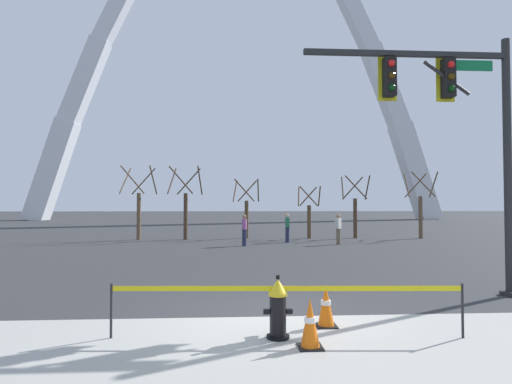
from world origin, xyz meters
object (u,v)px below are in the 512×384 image
Objects in this scene: traffic_cone_mid_sidewalk at (326,306)px; monument_arch at (238,69)px; traffic_signal_gantry at (460,120)px; pedestrian_walking_right at (287,228)px; pedestrian_standing_center at (244,230)px; traffic_cone_by_hydrant at (310,324)px; fire_hydrant at (278,308)px; pedestrian_walking_left at (338,229)px.

monument_arch is (-0.86, 49.58, 20.79)m from traffic_cone_mid_sidewalk.
pedestrian_walking_right is (-2.22, 13.44, -3.25)m from traffic_signal_gantry.
pedestrian_standing_center is 3.03m from pedestrian_walking_right.
traffic_signal_gantry reaches higher than traffic_cone_by_hydrant.
traffic_signal_gantry is at bearing 37.30° from traffic_cone_by_hydrant.
traffic_cone_mid_sidewalk is at bearing -95.29° from pedestrian_walking_right.
traffic_signal_gantry reaches higher than traffic_cone_mid_sidewalk.
fire_hydrant is 0.62× the size of pedestrian_walking_right.
traffic_signal_gantry is 12.52m from pedestrian_walking_left.
fire_hydrant is at bearing -90.04° from monument_arch.
pedestrian_walking_left is (4.86, 14.78, 0.35)m from fire_hydrant.
pedestrian_walking_left reaches higher than traffic_cone_by_hydrant.
pedestrian_walking_right is at bearing 36.17° from pedestrian_standing_center.
fire_hydrant is at bearing 132.57° from traffic_cone_by_hydrant.
fire_hydrant is 1.36× the size of traffic_cone_mid_sidewalk.
traffic_cone_mid_sidewalk is 15.64m from pedestrian_walking_right.
pedestrian_standing_center is (-4.97, -0.44, 0.00)m from pedestrian_walking_left.
traffic_cone_mid_sidewalk is at bearing 32.09° from fire_hydrant.
traffic_cone_mid_sidewalk is at bearing 65.24° from traffic_cone_by_hydrant.
pedestrian_walking_left is 4.99m from pedestrian_standing_center.
pedestrian_standing_center reaches higher than fire_hydrant.
traffic_cone_by_hydrant is 14.82m from pedestrian_standing_center.
monument_arch is (-4.53, 47.46, 17.08)m from traffic_signal_gantry.
traffic_signal_gantry is 3.77× the size of pedestrian_walking_right.
monument_arch reaches higher than traffic_cone_mid_sidewalk.
pedestrian_standing_center reaches higher than traffic_cone_mid_sidewalk.
pedestrian_walking_right is (2.45, 1.79, 0.00)m from pedestrian_standing_center.
traffic_cone_by_hydrant is 15.88m from pedestrian_walking_left.
pedestrian_standing_center is (-0.54, 14.80, 0.46)m from traffic_cone_by_hydrant.
pedestrian_walking_right is (2.30, -34.01, -20.33)m from monument_arch.
monument_arch is at bearing 90.44° from traffic_cone_by_hydrant.
traffic_cone_mid_sidewalk is (0.90, 0.56, -0.11)m from fire_hydrant.
pedestrian_walking_left is at bearing -82.23° from monument_arch.
traffic_cone_by_hydrant is 0.01× the size of monument_arch.
fire_hydrant is 0.02× the size of monument_arch.
traffic_signal_gantry is at bearing -68.15° from pedestrian_standing_center.
pedestrian_walking_left is at bearing 5.04° from pedestrian_standing_center.
traffic_cone_mid_sidewalk is 53.77m from monument_arch.
traffic_cone_mid_sidewalk is 0.46× the size of pedestrian_walking_left.
pedestrian_walking_left is at bearing 88.59° from traffic_signal_gantry.
fire_hydrant is 0.64m from traffic_cone_by_hydrant.
traffic_cone_by_hydrant is at bearing -142.70° from traffic_signal_gantry.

